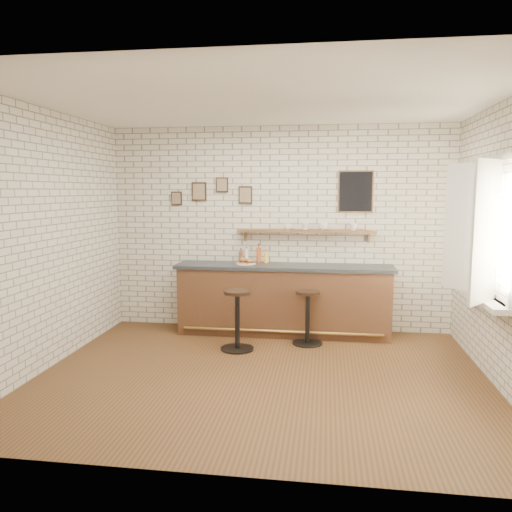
% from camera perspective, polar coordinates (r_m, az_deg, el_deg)
% --- Properties ---
extents(ground, '(5.00, 5.00, 0.00)m').
position_cam_1_polar(ground, '(5.76, 0.63, -13.52)').
color(ground, brown).
rests_on(ground, ground).
extents(bar_counter, '(3.10, 0.65, 1.01)m').
position_cam_1_polar(bar_counter, '(7.23, 3.16, -4.97)').
color(bar_counter, '#54331E').
rests_on(bar_counter, ground).
extents(sandwich_plate, '(0.28, 0.28, 0.01)m').
position_cam_1_polar(sandwich_plate, '(7.20, -1.15, -0.89)').
color(sandwich_plate, white).
rests_on(sandwich_plate, bar_counter).
extents(ciabatta_sandwich, '(0.24, 0.18, 0.07)m').
position_cam_1_polar(ciabatta_sandwich, '(7.20, -1.08, -0.56)').
color(ciabatta_sandwich, '#B17C48').
rests_on(ciabatta_sandwich, sandwich_plate).
extents(potato_chips, '(0.25, 0.17, 0.00)m').
position_cam_1_polar(potato_chips, '(7.21, -1.38, -0.82)').
color(potato_chips, '#EDC153').
rests_on(potato_chips, sandwich_plate).
extents(bitters_bottle_brown, '(0.06, 0.06, 0.21)m').
position_cam_1_polar(bitters_bottle_brown, '(7.38, -1.74, -0.08)').
color(bitters_bottle_brown, brown).
rests_on(bitters_bottle_brown, bar_counter).
extents(bitters_bottle_white, '(0.06, 0.06, 0.23)m').
position_cam_1_polar(bitters_bottle_white, '(7.36, -1.08, -0.02)').
color(bitters_bottle_white, white).
rests_on(bitters_bottle_white, bar_counter).
extents(bitters_bottle_amber, '(0.07, 0.07, 0.28)m').
position_cam_1_polar(bitters_bottle_amber, '(7.33, 0.31, 0.12)').
color(bitters_bottle_amber, '#A74A1A').
rests_on(bitters_bottle_amber, bar_counter).
extents(condiment_bottle_yellow, '(0.06, 0.06, 0.19)m').
position_cam_1_polar(condiment_bottle_yellow, '(7.33, 1.17, -0.16)').
color(condiment_bottle_yellow, yellow).
rests_on(condiment_bottle_yellow, bar_counter).
extents(bar_stool_left, '(0.44, 0.44, 0.79)m').
position_cam_1_polar(bar_stool_left, '(6.53, -2.15, -7.10)').
color(bar_stool_left, black).
rests_on(bar_stool_left, ground).
extents(bar_stool_right, '(0.41, 0.41, 0.73)m').
position_cam_1_polar(bar_stool_right, '(6.81, 5.91, -6.79)').
color(bar_stool_right, black).
rests_on(bar_stool_right, ground).
extents(wall_shelf, '(2.00, 0.18, 0.18)m').
position_cam_1_polar(wall_shelf, '(7.27, 5.72, 2.82)').
color(wall_shelf, brown).
rests_on(wall_shelf, ground).
extents(shelf_cup_a, '(0.11, 0.11, 0.09)m').
position_cam_1_polar(shelf_cup_a, '(7.27, 3.65, 3.36)').
color(shelf_cup_a, white).
rests_on(shelf_cup_a, wall_shelf).
extents(shelf_cup_b, '(0.16, 0.16, 0.10)m').
position_cam_1_polar(shelf_cup_b, '(7.26, 5.66, 3.40)').
color(shelf_cup_b, white).
rests_on(shelf_cup_b, wall_shelf).
extents(shelf_cup_c, '(0.17, 0.17, 0.11)m').
position_cam_1_polar(shelf_cup_c, '(7.25, 7.70, 3.37)').
color(shelf_cup_c, white).
rests_on(shelf_cup_c, wall_shelf).
extents(shelf_cup_d, '(0.12, 0.12, 0.10)m').
position_cam_1_polar(shelf_cup_d, '(7.26, 11.07, 3.28)').
color(shelf_cup_d, white).
rests_on(shelf_cup_d, wall_shelf).
extents(back_wall_decor, '(2.96, 0.02, 0.56)m').
position_cam_1_polar(back_wall_decor, '(7.33, 4.43, 7.32)').
color(back_wall_decor, black).
rests_on(back_wall_decor, ground).
extents(window_sill, '(0.20, 1.35, 0.06)m').
position_cam_1_polar(window_sill, '(6.00, 24.47, -4.40)').
color(window_sill, white).
rests_on(window_sill, ground).
extents(casement_window, '(0.40, 1.30, 1.56)m').
position_cam_1_polar(casement_window, '(5.89, 24.47, 2.76)').
color(casement_window, white).
rests_on(casement_window, ground).
extents(book_lower, '(0.25, 0.29, 0.02)m').
position_cam_1_polar(book_lower, '(5.98, 24.33, -4.03)').
color(book_lower, tan).
rests_on(book_lower, window_sill).
extents(book_upper, '(0.20, 0.24, 0.02)m').
position_cam_1_polar(book_upper, '(6.00, 24.28, -3.80)').
color(book_upper, tan).
rests_on(book_upper, book_lower).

